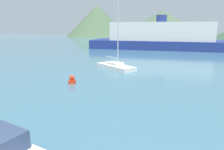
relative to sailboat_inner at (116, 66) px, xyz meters
name	(u,v)px	position (x,y,z in m)	size (l,w,h in m)	color
sailboat_inner	(116,66)	(0.00, 0.00, 0.00)	(5.90, 4.94, 10.05)	white
ferry_distant	(161,37)	(2.82, 26.93, 2.33)	(33.00, 11.39, 7.78)	navy
buoy_marker	(72,80)	(-1.81, -8.27, -0.07)	(0.72, 0.72, 0.82)	red
hill_west	(97,21)	(-35.26, 81.80, 7.40)	(31.95, 31.95, 15.60)	#4C6647
hill_central	(162,24)	(-1.98, 78.42, 5.60)	(41.70, 41.70, 12.01)	#4C6647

